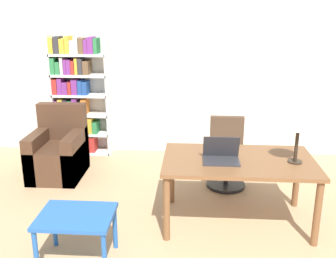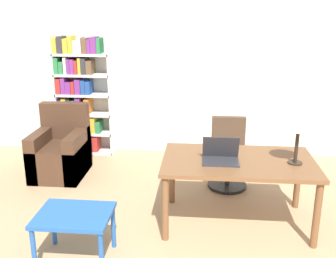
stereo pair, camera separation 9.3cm
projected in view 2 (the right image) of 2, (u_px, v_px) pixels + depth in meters
The scene contains 8 objects.
wall_back at pixel (192, 68), 6.01m from camera, with size 8.00×0.06×2.70m.
desk at pixel (238, 168), 4.09m from camera, with size 1.57×0.93×0.72m.
laptop at pixel (221, 156), 4.00m from camera, with size 0.37×0.26×0.26m.
table_lamp at pixel (299, 122), 3.84m from camera, with size 0.29×0.29×0.54m.
office_chair at pixel (228, 156), 5.06m from camera, with size 0.50×0.50×0.89m.
side_table_blue at pixel (74, 220), 3.52m from camera, with size 0.66×0.52×0.47m.
armchair at pixel (61, 153), 5.42m from camera, with size 0.67×0.77×0.96m.
bookshelf at pixel (80, 97), 6.11m from camera, with size 0.90×0.28×1.85m.
Camera 2 is at (0.19, -1.50, 2.22)m, focal length 42.00 mm.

